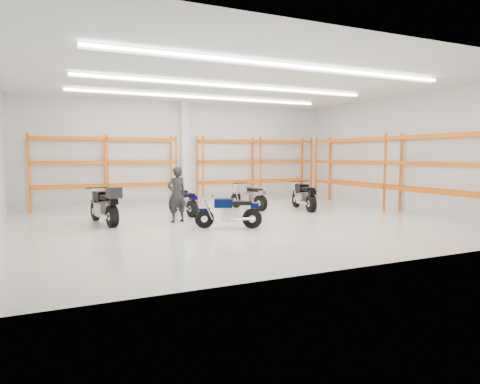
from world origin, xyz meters
name	(u,v)px	position (x,y,z in m)	size (l,w,h in m)	color
ground	(240,222)	(0.00, 0.00, 0.00)	(14.00, 14.00, 0.00)	silver
room_shell	(239,120)	(0.00, 0.03, 3.28)	(14.02, 12.02, 4.51)	silver
motorcycle_main	(231,213)	(-0.69, -0.90, 0.46)	(1.86, 1.01, 0.98)	black
motorcycle_back_a	(105,206)	(-4.00, 1.34, 0.59)	(0.90, 2.40, 1.23)	black
motorcycle_back_b	(184,202)	(-1.14, 2.37, 0.46)	(0.70, 2.00, 0.99)	black
motorcycle_back_c	(249,197)	(1.72, 2.79, 0.49)	(0.81, 2.10, 1.05)	black
motorcycle_back_d	(304,197)	(3.60, 1.73, 0.52)	(0.88, 2.26, 1.12)	black
standing_man	(177,194)	(-1.81, 0.94, 0.90)	(0.66, 0.43, 1.81)	black
structural_column	(185,153)	(0.00, 5.82, 2.25)	(0.32, 0.32, 4.50)	white
pallet_racking_back_left	(106,165)	(-3.40, 5.48, 1.79)	(5.67, 0.87, 3.00)	orange
pallet_racking_back_right	(256,163)	(3.40, 5.48, 1.79)	(5.67, 0.87, 3.00)	orange
pallet_racking_side	(393,164)	(6.48, 0.00, 1.81)	(0.87, 9.07, 3.00)	orange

